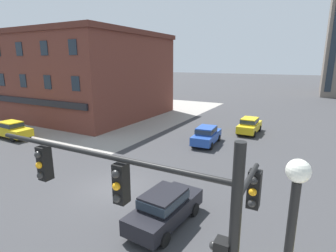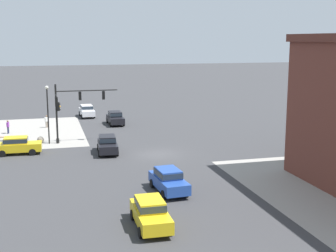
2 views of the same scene
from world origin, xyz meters
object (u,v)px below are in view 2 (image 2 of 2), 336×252
Objects in this scene: traffic_signal_main at (69,106)px; bollard_sphere_curb_b at (25,141)px; car_main_southbound_far at (115,117)px; car_cross_eastbound at (319,129)px; pedestrian_by_lamp at (8,126)px; car_parked_curb at (169,180)px; car_cross_westbound at (328,144)px; car_main_southbound_near at (17,145)px; car_main_mid at (87,110)px; pedestrian_at_curb at (47,121)px; car_main_northbound_far at (150,212)px; bollard_sphere_curb_a at (41,140)px; bench_near_signal at (0,138)px; car_main_northbound_near at (107,144)px; bollard_sphere_curb_c at (14,142)px; street_lamp_corner_near at (48,108)px.

traffic_signal_main reaches higher than bollard_sphere_curb_b.
car_main_southbound_far is 25.05m from car_cross_eastbound.
car_main_southbound_far is (-10.89, -9.13, 0.56)m from bollard_sphere_curb_b.
pedestrian_by_lamp is 0.35× the size of car_parked_curb.
car_cross_westbound is 19.34m from car_parked_curb.
car_main_southbound_near and car_main_mid have the same top height.
car_main_northbound_far is at bearing 99.41° from pedestrian_at_curb.
bench_near_signal is (4.21, -2.14, -0.03)m from bollard_sphere_curb_a.
pedestrian_by_lamp is 15.88m from car_main_northbound_near.
bench_near_signal is 1.17× the size of pedestrian_at_curb.
bollard_sphere_curb_c is at bearing -81.90° from car_main_southbound_near.
car_parked_curb is at bearing 122.08° from bench_near_signal.
pedestrian_by_lamp is (-0.54, -4.10, 0.57)m from bench_near_signal.
car_main_southbound_far and car_parked_curb have the same top height.
car_main_northbound_near is at bearing -89.89° from car_main_northbound_far.
car_cross_eastbound is at bearing 139.20° from car_main_mid.
bollard_sphere_curb_a and bollard_sphere_curb_b have the same top height.
street_lamp_corner_near is 1.38× the size of car_main_southbound_far.
car_main_northbound_far and car_main_southbound_far have the same top height.
traffic_signal_main is 4.18× the size of pedestrian_by_lamp.
bollard_sphere_curb_b is at bearing -21.88° from car_cross_westbound.
car_cross_eastbound is (-31.87, 4.56, 0.56)m from bollard_sphere_curb_b.
bollard_sphere_curb_a is 12.91m from car_main_southbound_far.
street_lamp_corner_near is (-4.56, 6.72, 2.88)m from pedestrian_by_lamp.
car_parked_curb is 34.98m from car_main_mid.
car_parked_curb reaches higher than bollard_sphere_curb_a.
car_parked_curb is (-8.28, 27.91, 0.04)m from pedestrian_at_curb.
pedestrian_by_lamp is 32.64m from car_main_northbound_far.
street_lamp_corner_near is 25.11m from car_main_northbound_far.
car_main_northbound_far is 40.78m from car_main_mid.
traffic_signal_main is 7.01m from car_main_northbound_near.
car_main_southbound_near is at bearing -0.61° from car_cross_eastbound.
bollard_sphere_curb_a is at bearing -64.57° from car_parked_curb.
bench_near_signal is at bearing 52.78° from car_main_mid.
pedestrian_at_curb is 8.91m from car_main_mid.
car_main_northbound_far is at bearing 90.06° from car_main_mid.
street_lamp_corner_near is (-5.10, 2.62, 3.45)m from bench_near_signal.
bollard_sphere_curb_a is 1.62m from bollard_sphere_curb_b.
bollard_sphere_curb_b is at bearing -8.15° from car_cross_eastbound.
car_cross_westbound reaches higher than bollard_sphere_curb_c.
car_main_northbound_near is at bearing 90.02° from car_main_mid.
pedestrian_by_lamp is at bearing -63.28° from car_parked_curb.
pedestrian_by_lamp is 13.91m from car_main_mid.
car_main_southbound_far is (-9.29, -8.94, 0.56)m from bollard_sphere_curb_a.
car_main_southbound_far is at bearing -131.71° from street_lamp_corner_near.
traffic_signal_main is at bearing 174.42° from bollard_sphere_curb_c.
pedestrian_by_lamp is 35.42m from car_cross_westbound.
bollard_sphere_curb_c is at bearing 98.51° from pedestrian_by_lamp.
car_parked_curb is at bearing 101.93° from car_main_northbound_near.
street_lamp_corner_near is at bearing -127.40° from car_main_southbound_near.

